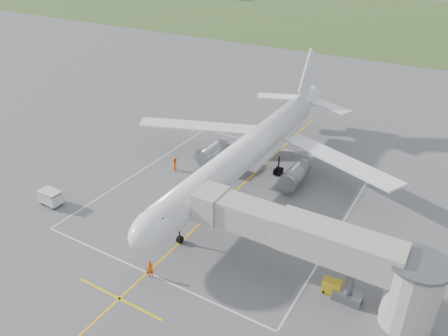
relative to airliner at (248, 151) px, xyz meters
The scene contains 9 objects.
ground 4.46m from the airliner, 90.00° to the right, with size 700.00×700.00×0.00m, color #5D5D60.
grass_strip 129.32m from the airliner, 90.00° to the left, with size 700.00×120.00×0.02m, color #435A27.
apron_markings 7.90m from the airliner, 90.00° to the right, with size 28.20×60.00×0.01m.
airliner is the anchor object (origin of this frame).
jet_bridge 21.22m from the airliner, 42.19° to the right, with size 23.40×5.00×7.20m.
gpu_unit 21.88m from the airliner, 40.41° to the right, with size 1.83×1.37×1.29m.
baggage_cart 25.08m from the airliner, 135.88° to the right, with size 2.84×1.77×1.94m.
ramp_worker_nose 21.29m from the airliner, 88.21° to the right, with size 0.69×0.46×1.91m, color #D94606.
ramp_worker_wing 10.78m from the airliner, 166.05° to the right, with size 0.93×0.73×1.92m, color #FF6608.
Camera 1 is at (23.19, -44.16, 29.87)m, focal length 35.00 mm.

